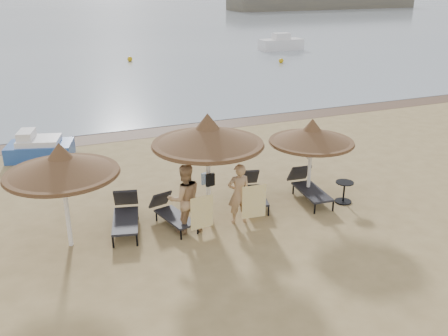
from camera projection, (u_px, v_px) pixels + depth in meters
The scene contains 20 objects.
ground at pixel (227, 225), 13.96m from camera, with size 160.00×160.00×0.00m, color tan.
sea at pixel (41, 17), 82.88m from camera, with size 200.00×140.00×0.03m, color gray.
wet_sand_strip at pixel (145, 133), 22.05m from camera, with size 200.00×1.60×0.01m, color brown.
palapa_left at pixel (61, 165), 12.10m from camera, with size 2.81×2.81×2.79m.
palapa_center at pixel (208, 136), 13.54m from camera, with size 3.11×3.11×3.08m.
palapa_right at pixel (312, 135), 14.93m from camera, with size 2.58×2.58×2.56m.
lounger_far_left at pixel (126, 214), 13.67m from camera, with size 1.12×2.11×0.90m.
lounger_near_left at pixel (171, 212), 13.90m from camera, with size 0.98×1.84×0.79m.
lounger_near_right at pixel (252, 190), 15.25m from camera, with size 1.08×2.00×0.85m.
lounger_far_right at pixel (308, 186), 15.48m from camera, with size 0.84×2.04×0.89m.
side_table at pixel (344, 193), 15.24m from camera, with size 0.55×0.55×0.66m.
person_left at pixel (185, 193), 13.22m from camera, with size 1.03×0.67×2.24m, color tan.
person_right at pixel (239, 189), 13.75m from camera, with size 0.93×0.61×2.03m, color tan.
towel_left at pixel (202, 212), 13.22m from camera, with size 0.67×0.10×0.94m.
towel_right at pixel (254, 202), 13.78m from camera, with size 0.70×0.08×0.98m.
bag_patterned at pixel (206, 178), 14.17m from camera, with size 0.28×0.13×0.34m.
bag_dark at pixel (210, 180), 13.85m from camera, with size 0.26×0.13×0.36m.
pedal_boat at pixel (39, 148), 18.87m from camera, with size 2.65×1.97×1.10m.
buoy_mid at pixel (130, 59), 40.04m from camera, with size 0.41×0.41×0.41m, color gold.
buoy_right at pixel (281, 61), 39.35m from camera, with size 0.38×0.38×0.38m, color gold.
Camera 1 is at (-4.81, -11.47, 6.53)m, focal length 40.00 mm.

